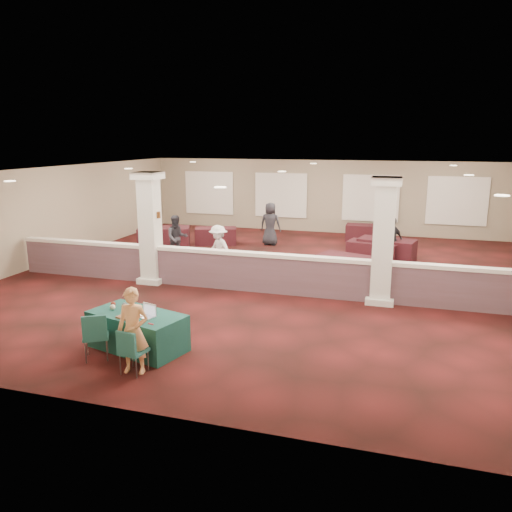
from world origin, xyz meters
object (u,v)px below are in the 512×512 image
(near_table, at_px, (137,331))
(far_table_front_left, at_px, (164,237))
(conf_chair_main, at_px, (131,348))
(attendee_c, at_px, (391,240))
(far_table_front_right, at_px, (373,251))
(far_table_back_center, at_px, (366,233))
(attendee_b, at_px, (218,249))
(conf_chair_side, at_px, (95,333))
(attendee_a, at_px, (177,238))
(far_table_back_right, at_px, (387,250))
(attendee_d, at_px, (270,224))
(far_table_front_center, at_px, (349,269))
(far_table_back_left, at_px, (216,236))
(woman, at_px, (133,331))

(near_table, height_order, far_table_front_left, far_table_front_left)
(conf_chair_main, relative_size, attendee_c, 0.54)
(conf_chair_main, relative_size, far_table_front_right, 0.50)
(far_table_back_center, bearing_deg, attendee_b, -121.61)
(conf_chair_side, bearing_deg, attendee_a, 73.53)
(far_table_back_right, bearing_deg, attendee_d, 162.97)
(conf_chair_main, relative_size, far_table_front_center, 0.46)
(far_table_front_right, distance_m, attendee_a, 6.74)
(conf_chair_main, height_order, far_table_front_left, conf_chair_main)
(far_table_front_left, height_order, attendee_a, attendee_a)
(far_table_front_center, xyz_separation_m, attendee_d, (-3.57, 4.29, 0.47))
(far_table_front_right, bearing_deg, far_table_back_left, 169.75)
(far_table_back_center, xyz_separation_m, attendee_a, (-5.98, -5.31, 0.45))
(far_table_back_left, relative_size, attendee_c, 1.03)
(attendee_d, bearing_deg, far_table_front_right, 160.75)
(far_table_front_center, xyz_separation_m, far_table_front_right, (0.50, 2.70, -0.04))
(far_table_back_center, bearing_deg, far_table_back_left, -157.32)
(woman, xyz_separation_m, far_table_front_left, (-4.39, 9.77, -0.40))
(near_table, bearing_deg, far_table_front_left, 129.29)
(woman, relative_size, far_table_front_right, 0.94)
(conf_chair_main, distance_m, conf_chair_side, 1.01)
(far_table_back_center, distance_m, far_table_back_right, 3.43)
(far_table_back_center, distance_m, attendee_d, 4.09)
(conf_chair_main, relative_size, far_table_back_center, 0.51)
(woman, distance_m, far_table_back_center, 13.65)
(near_table, relative_size, far_table_front_left, 1.00)
(far_table_front_left, distance_m, far_table_back_left, 2.05)
(far_table_back_center, bearing_deg, conf_chair_main, -102.64)
(attendee_a, bearing_deg, far_table_front_left, 93.92)
(conf_chair_main, height_order, far_table_back_left, conf_chair_main)
(near_table, height_order, far_table_back_right, far_table_back_right)
(far_table_front_left, bearing_deg, woman, -65.82)
(far_table_front_left, relative_size, far_table_front_right, 1.16)
(far_table_front_left, relative_size, far_table_back_left, 1.20)
(attendee_b, xyz_separation_m, attendee_d, (0.43, 4.59, 0.08))
(far_table_front_center, distance_m, attendee_c, 2.87)
(woman, bearing_deg, attendee_d, 84.31)
(near_table, relative_size, conf_chair_side, 2.08)
(near_table, xyz_separation_m, attendee_a, (-2.50, 7.07, 0.41))
(far_table_front_left, bearing_deg, far_table_front_right, 0.31)
(far_table_back_left, height_order, attendee_c, attendee_c)
(conf_chair_main, xyz_separation_m, far_table_front_center, (3.01, 7.22, -0.12))
(far_table_front_left, xyz_separation_m, attendee_a, (1.41, -1.76, 0.39))
(conf_chair_side, relative_size, attendee_b, 0.61)
(near_table, xyz_separation_m, attendee_c, (4.57, 8.80, 0.41))
(far_table_back_right, bearing_deg, far_table_back_left, 172.12)
(far_table_back_center, xyz_separation_m, far_table_back_right, (0.95, -3.30, 0.05))
(attendee_b, bearing_deg, near_table, -52.97)
(far_table_back_left, height_order, attendee_b, attendee_b)
(far_table_front_right, distance_m, far_table_back_left, 6.30)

